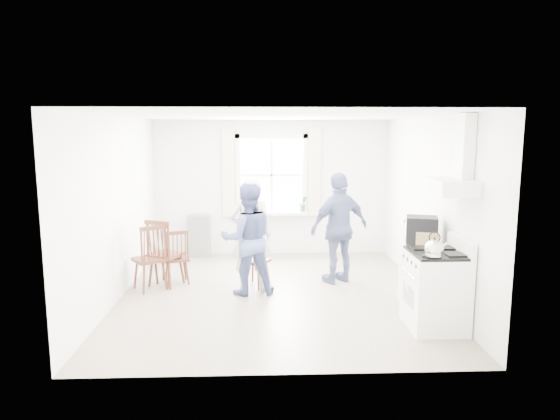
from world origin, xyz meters
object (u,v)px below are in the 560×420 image
(person_right, at_px, (339,228))
(person_left, at_px, (251,235))
(stereo_stack, at_px, (422,230))
(gas_stove, at_px, (435,289))
(windsor_chair_c, at_px, (152,251))
(low_cabinet, at_px, (422,275))
(person_mid, at_px, (248,239))
(windsor_chair_a, at_px, (177,252))
(windsor_chair_b, at_px, (161,246))

(person_right, bearing_deg, person_left, -10.31)
(stereo_stack, xyz_separation_m, person_left, (-2.30, 0.81, -0.22))
(person_right, bearing_deg, gas_stove, 89.10)
(windsor_chair_c, bearing_deg, low_cabinet, -12.63)
(stereo_stack, relative_size, person_mid, 0.29)
(windsor_chair_a, height_order, windsor_chair_b, windsor_chair_b)
(low_cabinet, xyz_separation_m, person_left, (-2.34, 0.81, 0.41))
(gas_stove, distance_m, windsor_chair_a, 3.89)
(gas_stove, xyz_separation_m, windsor_chair_b, (-3.65, 1.74, 0.16))
(person_left, xyz_separation_m, person_right, (1.38, 0.39, 0.02))
(person_left, xyz_separation_m, person_mid, (-0.05, -0.12, -0.04))
(windsor_chair_b, bearing_deg, gas_stove, -25.51)
(windsor_chair_c, bearing_deg, windsor_chair_b, 63.15)
(low_cabinet, distance_m, person_left, 2.51)
(person_mid, height_order, person_right, person_right)
(low_cabinet, relative_size, person_mid, 0.55)
(windsor_chair_a, relative_size, person_mid, 0.54)
(gas_stove, bearing_deg, windsor_chair_c, 157.46)
(gas_stove, xyz_separation_m, person_left, (-2.27, 1.51, 0.38))
(stereo_stack, bearing_deg, windsor_chair_a, 161.83)
(low_cabinet, xyz_separation_m, person_mid, (-2.39, 0.69, 0.37))
(windsor_chair_b, distance_m, windsor_chair_c, 0.21)
(gas_stove, bearing_deg, person_left, 146.30)
(person_right, bearing_deg, windsor_chair_c, -19.06)
(stereo_stack, xyz_separation_m, windsor_chair_a, (-3.46, 1.14, -0.54))
(low_cabinet, bearing_deg, windsor_chair_b, 164.35)
(low_cabinet, xyz_separation_m, stereo_stack, (-0.04, 0.00, 0.63))
(stereo_stack, height_order, windsor_chair_c, stereo_stack)
(windsor_chair_b, bearing_deg, low_cabinet, -15.65)
(windsor_chair_a, height_order, person_left, person_left)
(gas_stove, relative_size, person_mid, 0.68)
(windsor_chair_a, bearing_deg, low_cabinet, -18.01)
(windsor_chair_a, distance_m, windsor_chair_b, 0.27)
(gas_stove, distance_m, person_left, 2.75)
(stereo_stack, relative_size, windsor_chair_b, 0.45)
(low_cabinet, relative_size, person_right, 0.51)
(gas_stove, height_order, windsor_chair_b, gas_stove)
(low_cabinet, bearing_deg, stereo_stack, 177.44)
(gas_stove, height_order, windsor_chair_c, gas_stove)
(person_left, distance_m, person_mid, 0.13)
(gas_stove, bearing_deg, stereo_stack, 87.49)
(person_right, bearing_deg, windsor_chair_a, -24.51)
(low_cabinet, distance_m, windsor_chair_b, 3.87)
(gas_stove, height_order, stereo_stack, stereo_stack)
(stereo_stack, bearing_deg, low_cabinet, -2.56)
(person_left, bearing_deg, gas_stove, 149.40)
(windsor_chair_b, xyz_separation_m, person_mid, (1.34, -0.35, 0.17))
(gas_stove, xyz_separation_m, person_right, (-0.89, 1.90, 0.39))
(stereo_stack, bearing_deg, windsor_chair_b, 164.22)
(low_cabinet, height_order, stereo_stack, stereo_stack)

